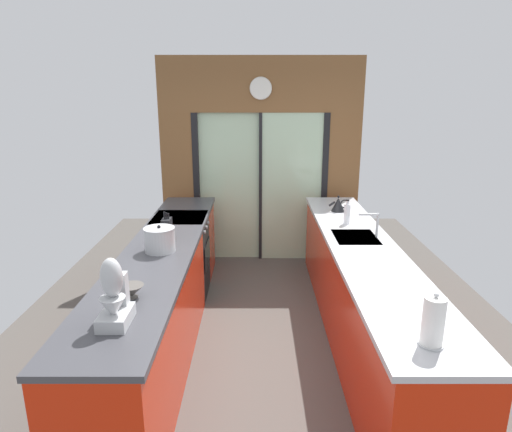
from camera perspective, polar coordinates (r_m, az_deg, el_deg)
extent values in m
cube|color=#4C4742|center=(4.62, 1.01, -13.52)|extent=(5.04, 7.60, 0.02)
cube|color=brown|center=(5.84, 0.91, 16.69)|extent=(2.64, 0.08, 0.70)
cube|color=#B2D1AD|center=(6.00, -3.17, 3.66)|extent=(0.80, 0.02, 2.00)
cube|color=#B2D1AD|center=(5.97, 4.90, 3.56)|extent=(0.80, 0.02, 2.00)
cube|color=black|center=(6.02, -7.38, 3.60)|extent=(0.08, 0.10, 2.00)
cube|color=black|center=(6.04, 9.06, 3.57)|extent=(0.08, 0.10, 2.00)
cube|color=black|center=(5.97, 0.85, 3.62)|extent=(0.04, 0.10, 2.00)
cube|color=brown|center=(6.06, -9.73, 3.58)|extent=(0.42, 0.08, 2.00)
cube|color=brown|center=(6.08, 11.39, 3.54)|extent=(0.42, 0.08, 2.00)
cylinder|color=white|center=(5.78, 0.91, 16.21)|extent=(0.26, 0.03, 0.26)
torus|color=beige|center=(5.78, 0.91, 16.21)|extent=(0.28, 0.02, 0.28)
cube|color=red|center=(3.69, -13.47, -14.02)|extent=(0.58, 2.55, 0.88)
cube|color=red|center=(5.67, -8.37, -3.06)|extent=(0.58, 0.65, 0.88)
cube|color=#3D3D42|center=(4.06, -11.85, -4.01)|extent=(0.62, 3.80, 0.04)
cube|color=red|center=(4.26, 13.62, -9.86)|extent=(0.58, 3.80, 0.88)
cube|color=#BCBCC1|center=(4.09, 14.03, -4.02)|extent=(0.62, 3.80, 0.04)
cube|color=#B7BABC|center=(4.31, 13.00, -2.97)|extent=(0.40, 0.48, 0.05)
cylinder|color=#B7BABC|center=(4.32, 15.71, -1.16)|extent=(0.02, 0.02, 0.23)
cylinder|color=#B7BABC|center=(4.27, 14.65, 0.20)|extent=(0.18, 0.02, 0.02)
cube|color=black|center=(5.09, -9.39, -5.31)|extent=(0.58, 0.60, 0.88)
cube|color=black|center=(5.04, -6.09, -4.93)|extent=(0.01, 0.48, 0.28)
cube|color=black|center=(4.95, -9.63, -0.27)|extent=(0.58, 0.60, 0.03)
cylinder|color=#B7BABC|center=(4.76, -6.37, -2.08)|extent=(0.02, 0.04, 0.04)
cylinder|color=#B7BABC|center=(4.93, -6.14, -1.45)|extent=(0.02, 0.04, 0.04)
cylinder|color=#B7BABC|center=(5.10, -5.92, -0.86)|extent=(0.02, 0.04, 0.04)
cylinder|color=#514C47|center=(3.11, -15.46, -10.02)|extent=(0.07, 0.07, 0.01)
cone|color=#514C47|center=(3.09, -15.52, -9.29)|extent=(0.16, 0.16, 0.08)
cube|color=black|center=(4.19, -11.18, -1.65)|extent=(0.08, 0.14, 0.20)
cylinder|color=black|center=(4.15, -11.51, 0.05)|extent=(0.02, 0.02, 0.08)
cylinder|color=black|center=(4.15, -11.26, -0.02)|extent=(0.02, 0.02, 0.07)
cylinder|color=black|center=(4.15, -11.02, -0.05)|extent=(0.02, 0.02, 0.06)
cube|color=#B7BABC|center=(2.80, -17.43, -12.39)|extent=(0.17, 0.26, 0.08)
cube|color=#B7BABC|center=(2.82, -17.06, -8.94)|extent=(0.10, 0.08, 0.20)
ellipsoid|color=#B7BABC|center=(2.68, -17.94, -7.56)|extent=(0.13, 0.12, 0.24)
cone|color=#B7BABC|center=(2.74, -17.75, -11.20)|extent=(0.15, 0.15, 0.13)
cylinder|color=#B7BABC|center=(3.88, -12.10, -3.07)|extent=(0.26, 0.26, 0.20)
cylinder|color=#B7BABC|center=(3.85, -12.19, -1.58)|extent=(0.27, 0.27, 0.01)
sphere|color=black|center=(3.85, -12.20, -1.35)|extent=(0.03, 0.03, 0.03)
cone|color=black|center=(5.17, 10.86, 1.45)|extent=(0.16, 0.16, 0.16)
sphere|color=black|center=(5.15, 10.91, 2.44)|extent=(0.03, 0.03, 0.03)
cylinder|color=black|center=(5.16, 10.09, 1.55)|extent=(0.08, 0.02, 0.07)
torus|color=black|center=(5.18, 11.68, 1.54)|extent=(0.10, 0.01, 0.10)
cylinder|color=silver|center=(4.69, 11.96, 0.23)|extent=(0.06, 0.06, 0.21)
cylinder|color=silver|center=(4.66, 12.04, 1.70)|extent=(0.03, 0.03, 0.04)
cylinder|color=black|center=(4.65, 12.06, 2.00)|extent=(0.03, 0.03, 0.01)
cylinder|color=#B7BABC|center=(2.66, 21.92, -15.19)|extent=(0.14, 0.14, 0.01)
cylinder|color=white|center=(2.60, 22.24, -12.51)|extent=(0.12, 0.12, 0.27)
sphere|color=#B7BABC|center=(2.53, 22.59, -9.51)|extent=(0.03, 0.03, 0.03)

